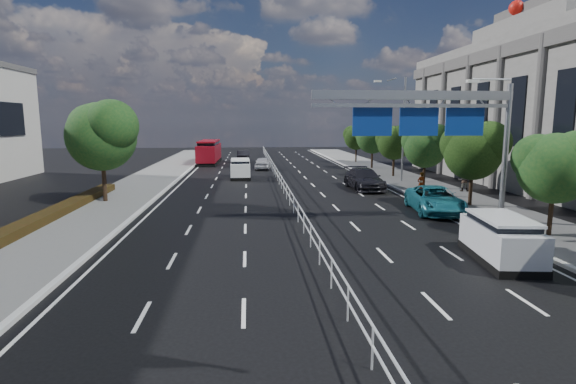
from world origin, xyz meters
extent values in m
plane|color=black|center=(0.00, 0.00, 0.00)|extent=(160.00, 160.00, 0.00)
cube|color=silver|center=(-9.00, 0.00, 0.07)|extent=(0.25, 140.00, 0.15)
cube|color=silver|center=(0.00, 22.50, 1.00)|extent=(0.05, 85.00, 0.05)
cube|color=silver|center=(0.00, 22.50, 0.55)|extent=(0.05, 85.00, 0.05)
cylinder|color=gray|center=(10.60, 10.00, 3.60)|extent=(0.28, 0.28, 7.20)
cube|color=gray|center=(5.60, 10.00, 6.60)|extent=(10.20, 0.25, 0.45)
cube|color=gray|center=(5.60, 10.00, 6.10)|extent=(10.20, 0.18, 0.18)
cylinder|color=gray|center=(9.60, 10.00, 7.40)|extent=(2.00, 0.10, 0.10)
cube|color=silver|center=(8.60, 10.00, 7.30)|extent=(0.60, 0.25, 0.15)
cube|color=navy|center=(8.40, 10.18, 5.30)|extent=(2.00, 0.08, 1.40)
cube|color=white|center=(8.40, 10.23, 5.30)|extent=(1.80, 0.02, 1.20)
cube|color=navy|center=(6.00, 10.18, 5.30)|extent=(2.00, 0.08, 1.40)
cube|color=white|center=(6.00, 10.23, 5.30)|extent=(1.80, 0.02, 1.20)
cube|color=navy|center=(3.60, 10.18, 5.30)|extent=(2.00, 0.08, 1.40)
cube|color=white|center=(3.60, 10.23, 5.30)|extent=(1.80, 0.02, 1.20)
cylinder|color=gray|center=(10.80, 26.00, 4.50)|extent=(0.16, 0.16, 9.00)
cylinder|color=gray|center=(9.60, 26.00, 8.80)|extent=(0.10, 2.40, 0.10)
cube|color=silver|center=(8.40, 26.00, 8.65)|extent=(0.60, 0.25, 0.15)
cube|color=#4C4947|center=(16.90, 22.00, 10.60)|extent=(0.40, 36.00, 1.00)
sphere|color=#B2140C|center=(17.80, 22.00, 13.80)|extent=(1.10, 1.10, 1.10)
cylinder|color=black|center=(-12.00, 18.00, 1.75)|extent=(0.28, 0.28, 3.50)
sphere|color=#133C17|center=(-12.00, 18.00, 4.34)|extent=(4.40, 4.40, 4.40)
sphere|color=#133C17|center=(-11.12, 17.34, 5.04)|extent=(3.30, 3.30, 3.30)
sphere|color=#133C17|center=(-12.77, 18.66, 4.90)|extent=(3.08, 3.08, 3.08)
cylinder|color=black|center=(11.20, 7.00, 1.30)|extent=(0.21, 0.21, 2.60)
sphere|color=#133C17|center=(11.20, 7.00, 3.22)|extent=(3.20, 3.20, 3.20)
sphere|color=#133C17|center=(10.64, 7.48, 3.64)|extent=(2.24, 2.24, 2.24)
cylinder|color=black|center=(11.20, 14.50, 1.40)|extent=(0.22, 0.22, 2.80)
sphere|color=black|center=(11.20, 14.50, 3.47)|extent=(3.50, 3.50, 3.50)
sphere|color=black|center=(11.90, 13.97, 4.03)|extent=(2.62, 2.62, 2.62)
sphere|color=black|center=(10.59, 15.03, 3.92)|extent=(2.45, 2.45, 2.45)
cylinder|color=black|center=(11.20, 22.00, 1.35)|extent=(0.22, 0.22, 2.70)
sphere|color=#133C17|center=(11.20, 22.00, 3.35)|extent=(3.30, 3.30, 3.30)
sphere|color=#133C17|center=(11.86, 21.50, 3.89)|extent=(2.48, 2.48, 2.47)
sphere|color=#133C17|center=(10.62, 22.50, 3.78)|extent=(2.31, 2.31, 2.31)
cylinder|color=black|center=(11.20, 29.50, 1.32)|extent=(0.21, 0.21, 2.65)
sphere|color=black|center=(11.20, 29.50, 3.29)|extent=(3.20, 3.20, 3.20)
sphere|color=black|center=(11.84, 29.02, 3.82)|extent=(2.40, 2.40, 2.40)
sphere|color=black|center=(10.64, 29.98, 3.71)|extent=(2.24, 2.24, 2.24)
cylinder|color=black|center=(11.20, 37.00, 1.43)|extent=(0.23, 0.23, 2.85)
sphere|color=#133C17|center=(11.20, 37.00, 3.53)|extent=(3.60, 3.60, 3.60)
sphere|color=#133C17|center=(11.92, 36.46, 4.10)|extent=(2.70, 2.70, 2.70)
sphere|color=#133C17|center=(10.57, 37.54, 3.99)|extent=(2.52, 2.52, 2.52)
cylinder|color=black|center=(11.20, 44.50, 1.30)|extent=(0.21, 0.21, 2.60)
sphere|color=black|center=(11.20, 44.50, 3.22)|extent=(3.10, 3.10, 3.10)
sphere|color=black|center=(11.82, 44.03, 3.74)|extent=(2.32, 2.33, 2.32)
sphere|color=black|center=(10.66, 44.97, 3.64)|extent=(2.17, 2.17, 2.17)
cube|color=black|center=(-3.34, 30.12, 0.15)|extent=(1.88, 4.21, 0.30)
cube|color=white|center=(-3.34, 30.12, 0.87)|extent=(1.84, 4.12, 1.23)
cube|color=black|center=(-3.34, 30.12, 1.49)|extent=(1.68, 2.98, 0.54)
cube|color=white|center=(-3.34, 30.12, 1.76)|extent=(1.75, 3.22, 0.11)
cylinder|color=black|center=(-4.06, 28.76, 0.31)|extent=(0.27, 0.62, 0.61)
cylinder|color=black|center=(-2.57, 28.78, 0.31)|extent=(0.27, 0.62, 0.61)
cylinder|color=black|center=(-4.11, 31.46, 0.31)|extent=(0.27, 0.62, 0.61)
cylinder|color=black|center=(-2.62, 31.48, 0.31)|extent=(0.27, 0.62, 0.61)
cube|color=black|center=(-7.50, 45.54, 0.15)|extent=(2.51, 9.75, 0.29)
cube|color=maroon|center=(-7.50, 45.54, 1.39)|extent=(2.46, 9.56, 1.97)
cube|color=black|center=(-7.50, 45.54, 2.38)|extent=(2.22, 6.89, 0.87)
cube|color=maroon|center=(-7.50, 45.54, 2.81)|extent=(2.33, 7.47, 0.17)
cylinder|color=black|center=(-8.52, 42.42, 0.30)|extent=(0.27, 0.60, 0.60)
cylinder|color=black|center=(-6.61, 42.38, 0.30)|extent=(0.27, 0.60, 0.60)
cylinder|color=black|center=(-8.39, 48.70, 0.30)|extent=(0.27, 0.60, 0.60)
cylinder|color=black|center=(-6.48, 48.66, 0.30)|extent=(0.27, 0.60, 0.60)
imported|color=#B7B8BF|center=(-1.00, 37.96, 0.69)|extent=(1.95, 4.15, 1.37)
imported|color=black|center=(-3.19, 47.11, 0.76)|extent=(1.62, 4.63, 1.53)
cube|color=black|center=(7.00, 3.87, 0.14)|extent=(2.33, 4.43, 0.29)
cube|color=silver|center=(7.00, 3.87, 0.84)|extent=(2.28, 4.34, 1.20)
cube|color=black|center=(7.00, 3.87, 1.44)|extent=(1.99, 3.17, 0.53)
cube|color=silver|center=(7.00, 3.87, 1.71)|extent=(2.09, 3.43, 0.11)
cylinder|color=black|center=(6.09, 2.61, 0.30)|extent=(0.33, 0.62, 0.59)
cylinder|color=black|center=(7.56, 2.42, 0.30)|extent=(0.33, 0.62, 0.59)
cylinder|color=black|center=(6.45, 5.32, 0.30)|extent=(0.33, 0.62, 0.59)
cylinder|color=black|center=(7.91, 5.13, 0.30)|extent=(0.33, 0.62, 0.59)
imported|color=#196271|center=(8.30, 13.06, 0.76)|extent=(3.20, 5.77, 1.53)
imported|color=black|center=(6.50, 22.38, 0.81)|extent=(2.44, 5.66, 1.62)
imported|color=gray|center=(9.60, 18.54, 0.95)|extent=(0.68, 0.55, 1.62)
imported|color=gray|center=(13.40, 19.86, 0.97)|extent=(0.97, 0.87, 1.66)
camera|label=1|loc=(-2.62, -12.02, 5.35)|focal=28.00mm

